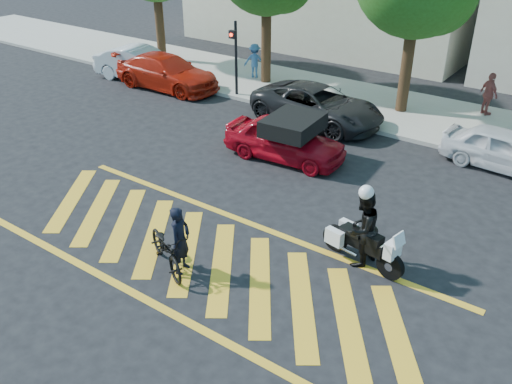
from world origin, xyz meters
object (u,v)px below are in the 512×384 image
Objects in this scene: police_motorcycle at (361,244)px; officer_moto at (362,228)px; parked_far_left at (141,64)px; bicycle at (166,249)px; parked_mid_right at (504,150)px; red_convertible at (285,139)px; parked_left at (167,72)px; officer_bike at (180,240)px; parked_mid_left at (317,105)px.

officer_moto is at bearing -146.10° from police_motorcycle.
police_motorcycle is at bearing -123.70° from parked_far_left.
parked_mid_right is (5.00, 9.96, 0.14)m from bicycle.
red_convertible reaches higher than police_motorcycle.
parked_left is at bearing 162.14° from police_motorcycle.
officer_bike is 0.32× the size of parked_mid_left.
parked_far_left reaches higher than red_convertible.
red_convertible is (-4.56, 3.83, -0.27)m from officer_moto.
red_convertible reaches higher than bicycle.
bicycle is at bearing -175.67° from red_convertible.
red_convertible is 0.80× the size of parked_left.
police_motorcycle is 0.44× the size of parked_left.
parked_left is (-9.64, 9.66, -0.10)m from officer_bike.
parked_left is at bearing 95.02° from parked_mid_right.
officer_moto is 14.63m from parked_left.
parked_far_left reaches higher than parked_left.
parked_far_left reaches higher than parked_mid_right.
red_convertible is at bearing -116.06° from parked_far_left.
red_convertible is at bearing -119.29° from officer_moto.
parked_left is (-8.28, 3.18, 0.05)m from red_convertible.
parked_mid_left is (7.55, 0.19, -0.02)m from parked_left.
parked_mid_left is at bearing 7.87° from red_convertible.
parked_left is at bearing -107.91° from officer_moto.
officer_bike is at bearing 159.04° from parked_mid_right.
bicycle is (-0.36, -0.11, -0.32)m from officer_bike.
parked_mid_right is (4.64, 9.85, -0.18)m from officer_bike.
officer_moto is at bearing -134.28° from red_convertible.
police_motorcycle is at bearing -139.44° from parked_mid_left.
red_convertible is 6.88m from parked_mid_right.
parked_far_left is at bearing 164.57° from police_motorcycle.
police_motorcycle is at bearing -134.14° from red_convertible.
police_motorcycle is 0.59× the size of parked_mid_right.
officer_bike reaches higher than parked_mid_left.
officer_moto is (3.56, 2.76, 0.44)m from bicycle.
parked_mid_left is (-0.73, 3.37, 0.03)m from red_convertible.
red_convertible is at bearing -163.70° from parked_mid_left.
officer_bike is 6.62m from red_convertible.
parked_far_left is 1.81m from parked_left.
officer_bike is at bearing -163.87° from parked_mid_left.
officer_moto is 16.32m from parked_far_left.
bicycle is 14.90m from parked_far_left.
officer_bike is 15.10m from parked_far_left.
bicycle is 13.48m from parked_left.
parked_far_left is (-14.64, 7.20, -0.20)m from officer_moto.
parked_left is at bearing 95.60° from parked_mid_left.
parked_mid_left is at bearing 37.23° from bicycle.
police_motorcycle is 0.43× the size of parked_mid_left.
officer_bike is at bearing -138.29° from parked_far_left.
parked_mid_left is at bearing 94.25° from parked_mid_right.
parked_mid_left is at bearing -132.99° from officer_moto.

